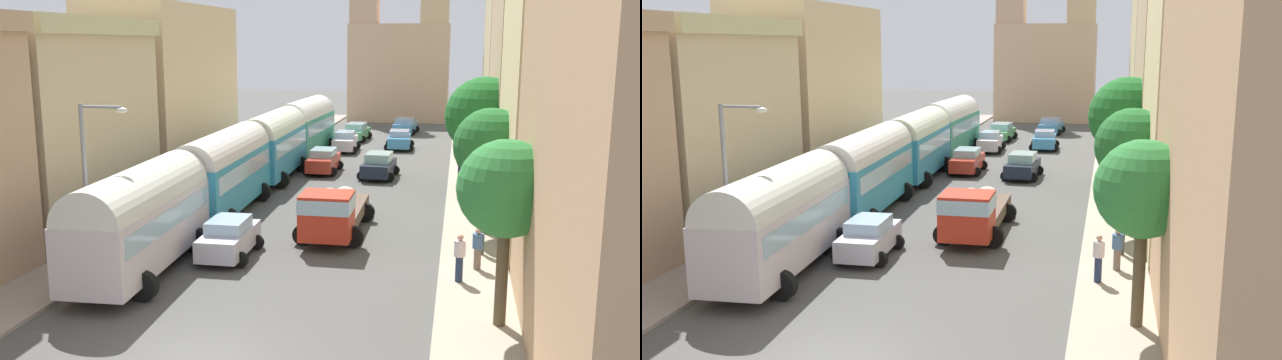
% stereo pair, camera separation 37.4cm
% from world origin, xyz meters
% --- Properties ---
extents(ground_plane, '(154.00, 154.00, 0.00)m').
position_xyz_m(ground_plane, '(0.00, 27.00, 0.00)').
color(ground_plane, '#4E4D4A').
extents(sidewalk_left, '(2.50, 70.00, 0.14)m').
position_xyz_m(sidewalk_left, '(-7.25, 27.00, 0.07)').
color(sidewalk_left, gray).
rests_on(sidewalk_left, ground).
extents(sidewalk_right, '(2.50, 70.00, 0.14)m').
position_xyz_m(sidewalk_right, '(7.25, 27.00, 0.07)').
color(sidewalk_right, '#A59C88').
rests_on(sidewalk_right, ground).
extents(building_left_1, '(5.70, 9.92, 9.36)m').
position_xyz_m(building_left_1, '(-11.09, 11.85, 4.72)').
color(building_left_1, '#C7B085').
rests_on(building_left_1, ground).
extents(building_left_2, '(5.29, 11.91, 10.47)m').
position_xyz_m(building_left_2, '(-11.15, 23.67, 5.23)').
color(building_left_2, '#D5B587').
rests_on(building_left_2, ground).
extents(building_right_1, '(5.52, 10.92, 11.89)m').
position_xyz_m(building_right_1, '(11.26, 14.85, 5.94)').
color(building_right_1, beige).
rests_on(building_right_1, ground).
extents(building_right_2, '(4.42, 14.36, 13.90)m').
position_xyz_m(building_right_2, '(10.71, 28.24, 6.95)').
color(building_right_2, tan).
rests_on(building_right_2, ground).
extents(building_right_3, '(5.77, 14.45, 14.03)m').
position_xyz_m(building_right_3, '(11.12, 43.33, 7.04)').
color(building_right_3, tan).
rests_on(building_right_3, ground).
extents(distant_church, '(10.45, 6.45, 19.53)m').
position_xyz_m(distant_church, '(-0.00, 58.94, 6.74)').
color(distant_church, tan).
rests_on(distant_church, ground).
extents(parked_bus_0, '(3.51, 8.66, 3.92)m').
position_xyz_m(parked_bus_0, '(-4.60, 6.50, 2.16)').
color(parked_bus_0, silver).
rests_on(parked_bus_0, ground).
extents(parked_bus_1, '(3.37, 9.54, 4.09)m').
position_xyz_m(parked_bus_1, '(-4.60, 15.50, 2.28)').
color(parked_bus_1, teal).
rests_on(parked_bus_1, ground).
extents(parked_bus_2, '(3.34, 8.62, 4.15)m').
position_xyz_m(parked_bus_2, '(-4.60, 24.50, 2.31)').
color(parked_bus_2, teal).
rests_on(parked_bus_2, ground).
extents(parked_bus_3, '(3.53, 8.83, 4.22)m').
position_xyz_m(parked_bus_3, '(-4.60, 33.50, 2.33)').
color(parked_bus_3, '#348C73').
rests_on(parked_bus_3, ground).
extents(cargo_truck_0, '(3.03, 7.15, 2.30)m').
position_xyz_m(cargo_truck_0, '(1.36, 12.32, 1.19)').
color(cargo_truck_0, red).
rests_on(cargo_truck_0, ground).
extents(car_0, '(2.42, 3.95, 1.58)m').
position_xyz_m(car_0, '(1.73, 26.14, 0.79)').
color(car_0, '#1A2030').
rests_on(car_0, ground).
extents(car_1, '(2.40, 3.81, 1.51)m').
position_xyz_m(car_1, '(1.96, 38.14, 0.77)').
color(car_1, '#4090C7').
rests_on(car_1, ground).
extents(car_2, '(2.55, 4.24, 1.47)m').
position_xyz_m(car_2, '(1.62, 47.84, 0.75)').
color(car_2, '#4586BE').
rests_on(car_2, ground).
extents(car_3, '(2.24, 3.78, 1.56)m').
position_xyz_m(car_3, '(-2.12, 8.90, 0.79)').
color(car_3, silver).
rests_on(car_3, ground).
extents(car_4, '(2.25, 4.03, 1.57)m').
position_xyz_m(car_4, '(-1.98, 27.16, 0.80)').
color(car_4, '#B23121').
rests_on(car_4, ground).
extents(car_5, '(2.26, 3.90, 1.58)m').
position_xyz_m(car_5, '(-2.05, 36.12, 0.80)').
color(car_5, silver).
rests_on(car_5, ground).
extents(car_6, '(2.44, 4.44, 1.50)m').
position_xyz_m(car_6, '(-2.13, 42.44, 0.75)').
color(car_6, '#499159').
rests_on(car_6, ground).
extents(pedestrian_0, '(0.44, 0.44, 1.83)m').
position_xyz_m(pedestrian_0, '(6.71, 7.47, 1.04)').
color(pedestrian_0, '#242F4E').
rests_on(pedestrian_0, ground).
extents(pedestrian_1, '(0.46, 0.46, 1.88)m').
position_xyz_m(pedestrian_1, '(6.67, 25.67, 1.08)').
color(pedestrian_1, '#271E4D').
rests_on(pedestrian_1, ground).
extents(pedestrian_2, '(0.55, 0.55, 1.70)m').
position_xyz_m(pedestrian_2, '(7.36, 8.93, 0.96)').
color(pedestrian_2, '#756255').
rests_on(pedestrian_2, ground).
extents(pedestrian_3, '(0.43, 0.43, 1.80)m').
position_xyz_m(pedestrian_3, '(7.57, 10.86, 1.04)').
color(pedestrian_3, '#42473B').
rests_on(pedestrian_3, ground).
extents(streetlamp_near, '(1.85, 0.28, 6.17)m').
position_xyz_m(streetlamp_near, '(-6.24, 6.19, 3.73)').
color(streetlamp_near, gray).
rests_on(streetlamp_near, ground).
extents(roadside_tree_0, '(2.81, 2.81, 5.64)m').
position_xyz_m(roadside_tree_0, '(7.90, 3.91, 4.18)').
color(roadside_tree_0, brown).
rests_on(roadside_tree_0, ground).
extents(roadside_tree_1, '(3.24, 3.24, 5.60)m').
position_xyz_m(roadside_tree_1, '(7.90, 13.90, 3.96)').
color(roadside_tree_1, brown).
rests_on(roadside_tree_1, ground).
extents(roadside_tree_2, '(4.39, 4.39, 6.48)m').
position_xyz_m(roadside_tree_2, '(7.90, 22.99, 4.28)').
color(roadside_tree_2, brown).
rests_on(roadside_tree_2, ground).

